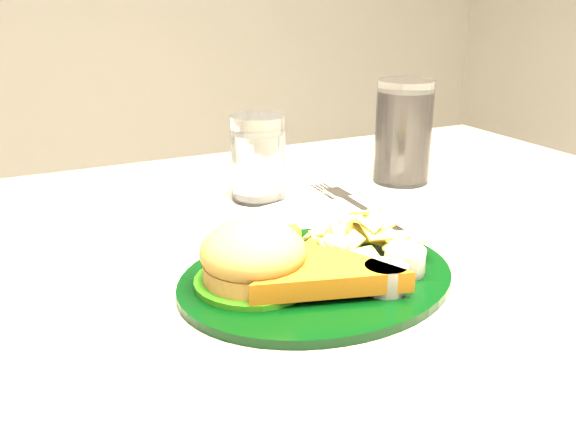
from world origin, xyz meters
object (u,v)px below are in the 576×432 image
at_px(fork_napkin, 366,212).
at_px(dinner_plate, 318,252).
at_px(water_glass, 258,158).
at_px(cola_glass, 403,132).

bearing_deg(fork_napkin, dinner_plate, -134.12).
distance_m(water_glass, fork_napkin, 0.16).
height_order(water_glass, cola_glass, cola_glass).
bearing_deg(dinner_plate, fork_napkin, 34.28).
height_order(dinner_plate, water_glass, water_glass).
distance_m(cola_glass, fork_napkin, 0.17).
distance_m(dinner_plate, cola_glass, 0.35).
xyz_separation_m(water_glass, fork_napkin, (0.09, -0.12, -0.05)).
relative_size(water_glass, fork_napkin, 0.62).
xyz_separation_m(dinner_plate, cola_glass, (0.26, 0.23, 0.04)).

